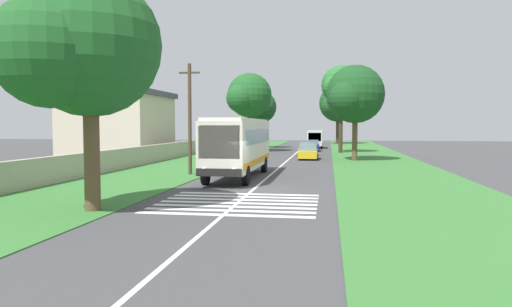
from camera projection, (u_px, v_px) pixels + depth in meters
The scene contains 19 objects.
ground at pixel (255, 188), 25.01m from camera, with size 160.00×160.00×0.00m, color #424244.
grass_verge_left at pixel (188, 163), 41.05m from camera, with size 120.00×8.00×0.04m, color #387533.
grass_verge_right at pixel (383, 166), 38.57m from camera, with size 120.00×8.00×0.04m, color #387533.
centre_line at pixel (282, 165), 39.81m from camera, with size 110.00×0.16×0.01m, color silver.
coach_bus at pixel (239, 144), 30.08m from camera, with size 11.16×2.62×3.73m.
zebra_crossing at pixel (237, 203), 20.25m from camera, with size 5.85×6.80×0.01m.
trailing_car_0 at pixel (308, 152), 46.29m from camera, with size 4.30×1.78×1.43m.
trailing_car_1 at pixel (308, 150), 51.72m from camera, with size 4.30×1.78×1.43m.
trailing_car_2 at pixel (312, 146), 61.07m from camera, with size 4.30×1.78×1.43m.
trailing_minibus_0 at pixel (315, 137), 68.72m from camera, with size 6.00×2.14×2.53m.
roadside_tree_left_0 at pixel (85, 50), 17.97m from camera, with size 6.86×5.56×9.02m.
roadside_tree_left_1 at pixel (248, 97), 59.03m from camera, with size 6.52×5.54×9.77m.
roadside_tree_left_2 at pixel (260, 108), 68.67m from camera, with size 5.41×4.70×8.27m.
roadside_tree_right_0 at pixel (354, 96), 44.11m from camera, with size 6.61×5.39×8.85m.
roadside_tree_right_1 at pixel (337, 104), 84.02m from camera, with size 7.69×6.55×10.44m.
roadside_tree_right_2 at pixel (340, 86), 56.46m from camera, with size 5.70×4.67×10.40m.
utility_pole at pixel (190, 117), 31.61m from camera, with size 0.24×1.40×7.36m.
roadside_wall at pixel (169, 151), 46.45m from camera, with size 70.00×0.40×1.53m, color #B2A893.
roadside_building at pixel (119, 123), 51.01m from camera, with size 11.02×9.67×6.95m.
Camera 1 is at (-24.56, -3.84, 3.32)m, focal length 33.31 mm.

